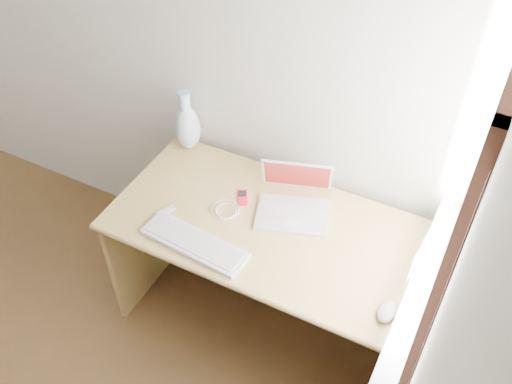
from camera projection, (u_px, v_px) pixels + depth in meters
The scene contains 10 objects.
back_wall at pixel (103, 4), 2.56m from camera, with size 3.50×0.04×2.60m, color silver.
window at pixel (465, 191), 1.73m from camera, with size 0.11×0.99×1.10m.
desk at pixel (277, 244), 2.58m from camera, with size 1.35×0.67×0.71m.
laptop at pixel (297, 202), 2.42m from camera, with size 0.35×0.34×0.21m.
external_keyboard at pixel (194, 243), 2.31m from camera, with size 0.47×0.17×0.02m.
mouse at pixel (387, 312), 2.06m from camera, with size 0.06×0.11×0.04m, color silver.
ipod at pixel (242, 198), 2.50m from camera, with size 0.08×0.10×0.01m.
cable_coil at pixel (225, 210), 2.45m from camera, with size 0.12×0.12×0.01m, color white.
remote at pixel (166, 211), 2.44m from camera, with size 0.03×0.09×0.01m, color white.
vase at pixel (187, 126), 2.67m from camera, with size 0.12×0.12×0.31m.
Camera 1 is at (1.72, -0.09, 2.48)m, focal length 40.00 mm.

